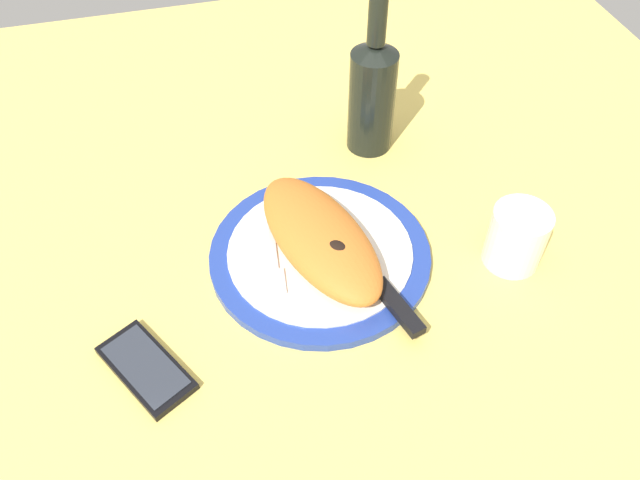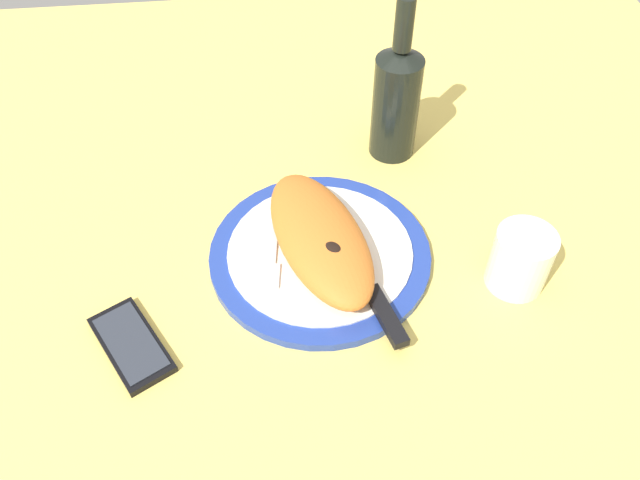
% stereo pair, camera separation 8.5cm
% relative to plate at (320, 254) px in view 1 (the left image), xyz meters
% --- Properties ---
extents(ground_plane, '(1.50, 1.50, 0.03)m').
position_rel_plate_xyz_m(ground_plane, '(0.00, 0.00, -0.02)').
color(ground_plane, '#EACC60').
extents(plate, '(0.30, 0.30, 0.02)m').
position_rel_plate_xyz_m(plate, '(0.00, 0.00, 0.00)').
color(plate, '#233D99').
rests_on(plate, ground_plane).
extents(calzone, '(0.27, 0.17, 0.05)m').
position_rel_plate_xyz_m(calzone, '(-0.00, -0.00, 0.03)').
color(calzone, orange).
rests_on(calzone, plate).
extents(fork, '(0.17, 0.04, 0.00)m').
position_rel_plate_xyz_m(fork, '(-0.01, -0.06, 0.01)').
color(fork, silver).
rests_on(fork, plate).
extents(knife, '(0.22, 0.08, 0.01)m').
position_rel_plate_xyz_m(knife, '(0.09, 0.06, 0.01)').
color(knife, silver).
rests_on(knife, plate).
extents(smartphone, '(0.14, 0.12, 0.01)m').
position_rel_plate_xyz_m(smartphone, '(0.12, -0.24, -0.00)').
color(smartphone, black).
rests_on(smartphone, ground_plane).
extents(water_glass, '(0.08, 0.08, 0.09)m').
position_rel_plate_xyz_m(water_glass, '(0.07, 0.25, 0.03)').
color(water_glass, silver).
rests_on(water_glass, ground_plane).
extents(wine_bottle, '(0.07, 0.07, 0.26)m').
position_rel_plate_xyz_m(wine_bottle, '(-0.22, 0.14, 0.09)').
color(wine_bottle, black).
rests_on(wine_bottle, ground_plane).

